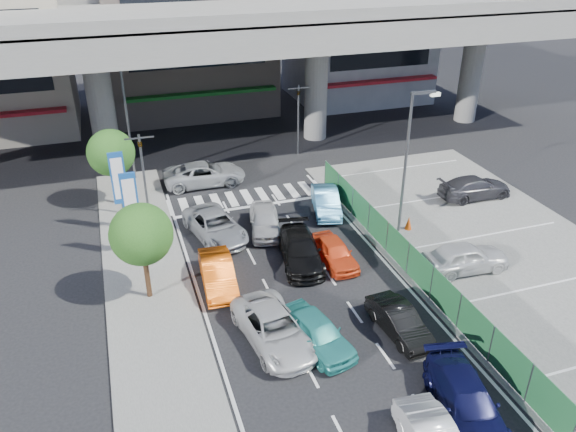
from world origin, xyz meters
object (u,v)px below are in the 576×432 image
object	(u,v)px
taxi_orange_left	(218,273)
sedan_black_mid	(300,250)
tree_far	(111,153)
hatch_black_mid_right	(399,321)
street_lamp_right	(410,152)
parked_sedan_white	(465,257)
signboard_far	(119,181)
minivan_navy_back	(466,401)
tree_near	(141,235)
parked_sedan_dgrey	(475,187)
kei_truck_front_right	(326,202)
sedan_white_mid_left	(274,328)
traffic_cone	(409,223)
taxi_teal_mid	(317,332)
traffic_light_right	(298,103)
street_lamp_left	(129,111)
sedan_white_front_mid	(265,220)
traffic_light_left	(141,156)
crossing_wagon_silver	(205,174)
wagon_silver_front_left	(215,226)
taxi_orange_right	(335,252)
signboard_near	(131,203)

from	to	relation	value
taxi_orange_left	sedan_black_mid	world-z (taller)	same
tree_far	hatch_black_mid_right	world-z (taller)	tree_far
street_lamp_right	parked_sedan_white	distance (m)	6.17
signboard_far	minivan_navy_back	size ratio (longest dim) A/B	0.99
tree_near	parked_sedan_dgrey	bearing A→B (deg)	11.97
tree_far	kei_truck_front_right	size ratio (longest dim) A/B	1.17
sedan_white_mid_left	kei_truck_front_right	size ratio (longest dim) A/B	1.21
hatch_black_mid_right	kei_truck_front_right	world-z (taller)	kei_truck_front_right
signboard_far	traffic_cone	bearing A→B (deg)	-18.23
taxi_teal_mid	minivan_navy_back	bearing A→B (deg)	-68.21
traffic_light_right	street_lamp_left	distance (m)	11.90
parked_sedan_white	street_lamp_left	bearing A→B (deg)	44.36
traffic_light_right	street_lamp_left	world-z (taller)	street_lamp_left
traffic_cone	taxi_orange_left	bearing A→B (deg)	-169.91
street_lamp_right	street_lamp_left	xyz separation A→B (m)	(-13.50, 12.00, 0.00)
tree_far	hatch_black_mid_right	bearing A→B (deg)	-57.13
traffic_light_right	sedan_white_front_mid	world-z (taller)	traffic_light_right
traffic_light_right	sedan_black_mid	world-z (taller)	traffic_light_right
traffic_light_left	parked_sedan_white	distance (m)	18.13
taxi_orange_left	traffic_cone	distance (m)	11.55
street_lamp_right	crossing_wagon_silver	size ratio (longest dim) A/B	1.49
taxi_orange_left	wagon_silver_front_left	bearing A→B (deg)	83.63
minivan_navy_back	kei_truck_front_right	xyz separation A→B (m)	(1.17, 16.19, -0.01)
tree_far	sedan_white_mid_left	world-z (taller)	tree_far
signboard_far	tree_far	world-z (taller)	tree_far
sedan_white_mid_left	taxi_teal_mid	size ratio (longest dim) A/B	1.23
minivan_navy_back	parked_sedan_white	world-z (taller)	parked_sedan_white
street_lamp_left	tree_near	xyz separation A→B (m)	(-0.67, -14.00, -1.38)
sedan_black_mid	crossing_wagon_silver	bearing A→B (deg)	114.02
taxi_orange_right	traffic_light_left	bearing A→B (deg)	135.85
street_lamp_left	sedan_black_mid	bearing A→B (deg)	-62.18
traffic_light_right	crossing_wagon_silver	world-z (taller)	traffic_light_right
traffic_light_left	parked_sedan_dgrey	size ratio (longest dim) A/B	1.11
tree_far	minivan_navy_back	bearing A→B (deg)	-63.33
crossing_wagon_silver	traffic_cone	distance (m)	13.82
taxi_orange_left	kei_truck_front_right	xyz separation A→B (m)	(7.76, 5.58, -0.01)
sedan_black_mid	traffic_cone	distance (m)	7.04
street_lamp_right	taxi_orange_left	xyz separation A→B (m)	(-10.94, -2.03, -4.08)
wagon_silver_front_left	parked_sedan_dgrey	bearing A→B (deg)	-12.92
signboard_near	tree_far	distance (m)	6.54
tree_far	wagon_silver_front_left	world-z (taller)	tree_far
taxi_orange_right	crossing_wagon_silver	distance (m)	12.49
tree_far	kei_truck_front_right	xyz separation A→B (m)	(11.79, -4.96, -2.71)
traffic_light_right	parked_sedan_dgrey	distance (m)	13.72
traffic_light_right	wagon_silver_front_left	world-z (taller)	traffic_light_right
tree_near	taxi_teal_mid	size ratio (longest dim) A/B	1.19
taxi_orange_left	hatch_black_mid_right	bearing A→B (deg)	-37.84
parked_sedan_white	minivan_navy_back	bearing A→B (deg)	149.73
traffic_cone	parked_sedan_dgrey	bearing A→B (deg)	21.68
hatch_black_mid_right	parked_sedan_white	size ratio (longest dim) A/B	0.85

